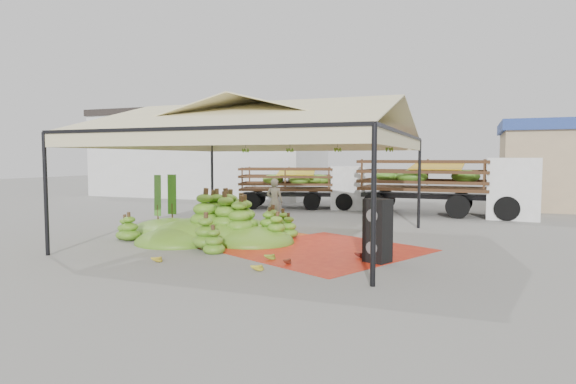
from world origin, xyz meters
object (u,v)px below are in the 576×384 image
at_px(speaker_stack, 378,231).
at_px(truck_right, 453,180).
at_px(banana_heap, 209,217).
at_px(truck_left, 307,182).
at_px(vendor, 275,202).

xyz_separation_m(speaker_stack, truck_right, (1.22, 10.26, 0.75)).
distance_m(banana_heap, truck_left, 9.34).
bearing_deg(speaker_stack, vendor, 155.83).
bearing_deg(speaker_stack, banana_heap, -173.51).
height_order(truck_left, truck_right, truck_right).
distance_m(speaker_stack, truck_left, 12.13).
height_order(banana_heap, vendor, vendor).
height_order(speaker_stack, truck_left, truck_left).
height_order(banana_heap, speaker_stack, speaker_stack).
distance_m(vendor, truck_left, 6.01).
distance_m(banana_heap, speaker_stack, 5.52).
bearing_deg(banana_heap, vendor, 78.13).
bearing_deg(truck_right, speaker_stack, -94.55).
xyz_separation_m(truck_left, truck_right, (6.59, -0.61, 0.24)).
height_order(vendor, truck_right, truck_right).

